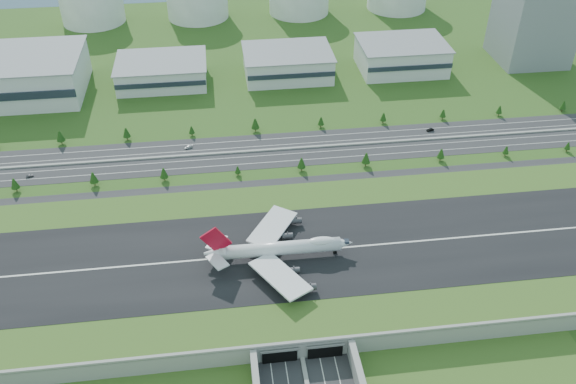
{
  "coord_description": "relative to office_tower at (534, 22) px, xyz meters",
  "views": [
    {
      "loc": [
        -23.78,
        -193.96,
        184.96
      ],
      "look_at": [
        5.49,
        35.0,
        14.54
      ],
      "focal_mm": 38.0,
      "sensor_mm": 36.0,
      "label": 1
    }
  ],
  "objects": [
    {
      "name": "ground",
      "position": [
        -200.0,
        -195.0,
        -27.5
      ],
      "size": [
        1200.0,
        1200.0,
        0.0
      ],
      "primitive_type": "plane",
      "color": "#244F18",
      "rests_on": "ground"
    },
    {
      "name": "airfield_deck",
      "position": [
        -200.0,
        -195.09,
        -23.38
      ],
      "size": [
        520.0,
        100.0,
        9.2
      ],
      "color": "gray",
      "rests_on": "ground"
    },
    {
      "name": "north_expressway",
      "position": [
        -200.0,
        -100.0,
        -27.44
      ],
      "size": [
        560.0,
        36.0,
        0.12
      ],
      "primitive_type": "cube",
      "color": "#28282B",
      "rests_on": "ground"
    },
    {
      "name": "tree_row",
      "position": [
        -191.2,
        -99.39,
        -22.79
      ],
      "size": [
        502.63,
        48.66,
        8.48
      ],
      "color": "#3D2819",
      "rests_on": "ground"
    },
    {
      "name": "hangar_mid_a",
      "position": [
        -260.0,
        -5.0,
        -20.0
      ],
      "size": [
        58.0,
        42.0,
        15.0
      ],
      "primitive_type": "cube",
      "color": "silver",
      "rests_on": "ground"
    },
    {
      "name": "hangar_mid_b",
      "position": [
        -175.0,
        -5.0,
        -19.0
      ],
      "size": [
        58.0,
        42.0,
        17.0
      ],
      "primitive_type": "cube",
      "color": "silver",
      "rests_on": "ground"
    },
    {
      "name": "hangar_mid_c",
      "position": [
        -95.0,
        -5.0,
        -18.0
      ],
      "size": [
        58.0,
        42.0,
        19.0
      ],
      "primitive_type": "cube",
      "color": "silver",
      "rests_on": "ground"
    },
    {
      "name": "office_tower",
      "position": [
        0.0,
        0.0,
        0.0
      ],
      "size": [
        46.0,
        46.0,
        55.0
      ],
      "primitive_type": "cube",
      "color": "gray",
      "rests_on": "ground"
    },
    {
      "name": "fuel_tank_a",
      "position": [
        -320.0,
        115.0,
        -10.0
      ],
      "size": [
        50.0,
        50.0,
        35.0
      ],
      "primitive_type": "cylinder",
      "color": "silver",
      "rests_on": "ground"
    },
    {
      "name": "boeing_747",
      "position": [
        -203.14,
        -197.94,
        -13.86
      ],
      "size": [
        64.05,
        60.58,
        19.81
      ],
      "rotation": [
        0.0,
        0.0,
        -0.01
      ],
      "color": "silver",
      "rests_on": "airfield_deck"
    },
    {
      "name": "car_4",
      "position": [
        -325.88,
        -109.82,
        -26.71
      ],
      "size": [
        4.26,
        2.95,
        1.35
      ],
      "primitive_type": "imported",
      "rotation": [
        0.0,
        0.0,
        1.95
      ],
      "color": "slate",
      "rests_on": "ground"
    },
    {
      "name": "car_5",
      "position": [
        -100.84,
        -90.8,
        -26.64
      ],
      "size": [
        4.76,
        2.6,
        1.49
      ],
      "primitive_type": "imported",
      "rotation": [
        0.0,
        0.0,
        -1.33
      ],
      "color": "black",
      "rests_on": "ground"
    },
    {
      "name": "car_7",
      "position": [
        -242.79,
        -91.82,
        -26.66
      ],
      "size": [
        5.32,
        3.77,
        1.43
      ],
      "primitive_type": "imported",
      "rotation": [
        0.0,
        0.0,
        -1.17
      ],
      "color": "silver",
      "rests_on": "ground"
    }
  ]
}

